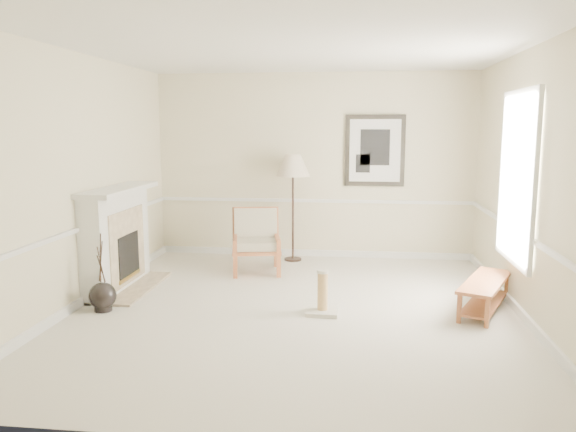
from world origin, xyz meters
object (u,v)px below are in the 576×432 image
Objects in this scene: armchair at (256,238)px; bench at (485,290)px; floor_lamp at (293,168)px; scratching_post at (322,300)px; floor_vase at (103,297)px.

bench is at bearing -38.67° from armchair.
bench is (2.42, -2.17, -1.20)m from floor_lamp.
scratching_post is (1.07, -1.79, -0.33)m from armchair.
floor_lamp is at bearing 45.30° from armchair.
floor_lamp is 3.30× the size of scratching_post.
armchair is 0.70× the size of bench.
scratching_post is (-1.81, -0.31, -0.08)m from bench.
scratching_post is at bearing -170.17° from bench.
armchair reaches higher than bench.
bench is at bearing 7.03° from floor_vase.
floor_vase is 2.46m from armchair.
armchair is 0.55× the size of floor_lamp.
floor_vase is at bearing -172.97° from bench.
floor_lamp reaches higher than armchair.
floor_lamp is at bearing 138.13° from bench.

